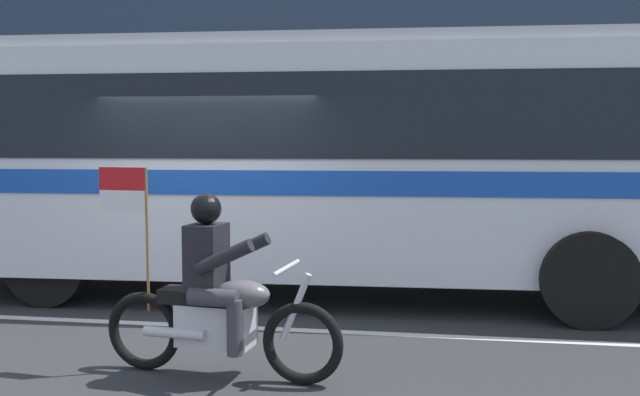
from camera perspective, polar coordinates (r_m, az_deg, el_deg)
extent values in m
plane|color=#2B2B2D|center=(8.37, -8.82, -9.18)|extent=(60.00, 60.00, 0.00)
cube|color=#B7B2A8|center=(13.22, -2.00, -3.64)|extent=(28.00, 3.80, 0.15)
cube|color=silver|center=(7.82, -10.19, -10.17)|extent=(26.60, 0.14, 0.01)
cube|color=#233347|center=(15.11, -0.64, 14.36)|extent=(25.76, 0.10, 1.40)
cube|color=silver|center=(9.02, 1.04, 2.99)|extent=(10.80, 3.00, 2.70)
cube|color=black|center=(9.02, 1.04, 6.48)|extent=(9.94, 3.01, 0.96)
cube|color=#194CB2|center=(9.03, 1.03, 1.72)|extent=(10.58, 3.02, 0.28)
cube|color=#BABCC3|center=(9.09, 1.05, 11.91)|extent=(10.58, 2.87, 0.16)
cylinder|color=black|center=(9.13, -21.27, -4.96)|extent=(1.04, 0.30, 1.04)
cylinder|color=black|center=(8.07, 21.05, -6.21)|extent=(1.04, 0.30, 1.04)
torus|color=black|center=(5.86, -1.42, -11.76)|extent=(0.70, 0.16, 0.69)
torus|color=black|center=(6.42, -14.14, -10.44)|extent=(0.70, 0.16, 0.69)
cube|color=silver|center=(6.10, -8.53, -10.19)|extent=(0.67, 0.35, 0.36)
ellipsoid|color=#59565B|center=(5.94, -6.34, -7.79)|extent=(0.51, 0.33, 0.24)
cube|color=black|center=(6.12, -10.29, -7.84)|extent=(0.58, 0.32, 0.12)
cylinder|color=silver|center=(5.80, -2.00, -8.87)|extent=(0.28, 0.09, 0.58)
cylinder|color=silver|center=(5.76, -2.78, -5.72)|extent=(0.11, 0.64, 0.04)
cylinder|color=silver|center=(6.09, -11.77, -10.73)|extent=(0.56, 0.15, 0.09)
cube|color=black|center=(6.00, -9.22, -4.77)|extent=(0.32, 0.39, 0.56)
sphere|color=black|center=(5.95, -9.27, -0.87)|extent=(0.26, 0.26, 0.26)
cylinder|color=#38383D|center=(6.16, -7.29, -7.33)|extent=(0.43, 0.19, 0.15)
cylinder|color=#38383D|center=(6.15, -5.69, -9.63)|extent=(0.13, 0.13, 0.46)
cylinder|color=#38383D|center=(5.84, -8.65, -8.02)|extent=(0.43, 0.19, 0.15)
cylinder|color=#38383D|center=(5.83, -6.97, -10.46)|extent=(0.13, 0.13, 0.46)
cylinder|color=black|center=(6.08, -6.38, -4.22)|extent=(0.53, 0.16, 0.32)
cylinder|color=black|center=(5.72, -7.85, -4.82)|extent=(0.53, 0.16, 0.32)
cylinder|color=olive|center=(6.23, -13.89, -3.33)|extent=(0.02, 0.02, 1.25)
cube|color=red|center=(6.29, -15.82, 1.52)|extent=(0.44, 0.07, 0.20)
cube|color=white|center=(6.31, -15.78, -0.30)|extent=(0.44, 0.07, 0.20)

